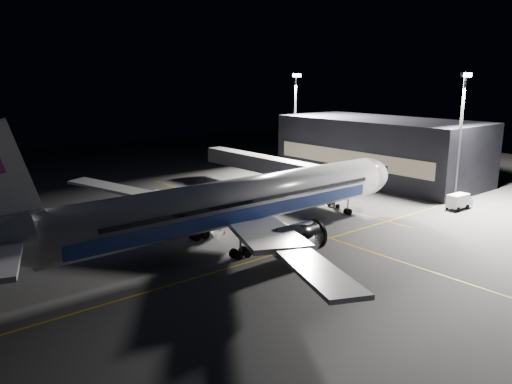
{
  "coord_description": "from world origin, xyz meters",
  "views": [
    {
      "loc": [
        -35.56,
        -46.76,
        20.09
      ],
      "look_at": [
        2.9,
        0.14,
        6.0
      ],
      "focal_mm": 35.0,
      "sensor_mm": 36.0,
      "label": 1
    }
  ],
  "objects_px": {
    "jet_bridge": "(275,167)",
    "floodlight_mast_south": "(461,126)",
    "safety_cone_a": "(224,232)",
    "airliner": "(231,204)",
    "safety_cone_b": "(186,215)",
    "baggage_tug": "(200,223)",
    "service_truck": "(459,201)",
    "safety_cone_c": "(140,224)",
    "floodlight_mast_north": "(295,113)"
  },
  "relations": [
    {
      "from": "jet_bridge",
      "to": "floodlight_mast_south",
      "type": "relative_size",
      "value": 1.66
    },
    {
      "from": "jet_bridge",
      "to": "safety_cone_a",
      "type": "xyz_separation_m",
      "value": [
        -21.31,
        -14.06,
        -4.3
      ]
    },
    {
      "from": "airliner",
      "to": "safety_cone_b",
      "type": "height_order",
      "value": "airliner"
    },
    {
      "from": "baggage_tug",
      "to": "safety_cone_b",
      "type": "height_order",
      "value": "baggage_tug"
    },
    {
      "from": "jet_bridge",
      "to": "service_truck",
      "type": "distance_m",
      "value": 30.67
    },
    {
      "from": "baggage_tug",
      "to": "safety_cone_b",
      "type": "xyz_separation_m",
      "value": [
        1.57,
        6.01,
        -0.49
      ]
    },
    {
      "from": "baggage_tug",
      "to": "airliner",
      "type": "bearing_deg",
      "value": -107.01
    },
    {
      "from": "airliner",
      "to": "baggage_tug",
      "type": "bearing_deg",
      "value": 85.83
    },
    {
      "from": "jet_bridge",
      "to": "safety_cone_c",
      "type": "distance_m",
      "value": 28.92
    },
    {
      "from": "airliner",
      "to": "safety_cone_a",
      "type": "height_order",
      "value": "airliner"
    },
    {
      "from": "floodlight_mast_north",
      "to": "safety_cone_c",
      "type": "height_order",
      "value": "floodlight_mast_north"
    },
    {
      "from": "jet_bridge",
      "to": "safety_cone_c",
      "type": "bearing_deg",
      "value": -171.85
    },
    {
      "from": "floodlight_mast_south",
      "to": "jet_bridge",
      "type": "bearing_deg",
      "value": 126.79
    },
    {
      "from": "safety_cone_c",
      "to": "floodlight_mast_south",
      "type": "bearing_deg",
      "value": -23.37
    },
    {
      "from": "service_truck",
      "to": "baggage_tug",
      "type": "distance_m",
      "value": 40.52
    },
    {
      "from": "jet_bridge",
      "to": "safety_cone_b",
      "type": "bearing_deg",
      "value": -169.03
    },
    {
      "from": "floodlight_mast_south",
      "to": "service_truck",
      "type": "distance_m",
      "value": 12.02
    },
    {
      "from": "jet_bridge",
      "to": "safety_cone_b",
      "type": "relative_size",
      "value": 60.58
    },
    {
      "from": "floodlight_mast_south",
      "to": "service_truck",
      "type": "bearing_deg",
      "value": -142.18
    },
    {
      "from": "floodlight_mast_south",
      "to": "service_truck",
      "type": "xyz_separation_m",
      "value": [
        -3.65,
        -2.83,
        -11.1
      ]
    },
    {
      "from": "airliner",
      "to": "floodlight_mast_north",
      "type": "height_order",
      "value": "floodlight_mast_north"
    },
    {
      "from": "safety_cone_a",
      "to": "floodlight_mast_north",
      "type": "bearing_deg",
      "value": 35.45
    },
    {
      "from": "airliner",
      "to": "safety_cone_c",
      "type": "distance_m",
      "value": 15.72
    },
    {
      "from": "service_truck",
      "to": "jet_bridge",
      "type": "bearing_deg",
      "value": 120.79
    },
    {
      "from": "airliner",
      "to": "floodlight_mast_north",
      "type": "relative_size",
      "value": 2.97
    },
    {
      "from": "jet_bridge",
      "to": "safety_cone_b",
      "type": "xyz_separation_m",
      "value": [
        -20.93,
        -4.06,
        -4.3
      ]
    },
    {
      "from": "safety_cone_c",
      "to": "service_truck",
      "type": "bearing_deg",
      "value": -28.16
    },
    {
      "from": "airliner",
      "to": "service_truck",
      "type": "bearing_deg",
      "value": -13.29
    },
    {
      "from": "floodlight_mast_south",
      "to": "baggage_tug",
      "type": "xyz_separation_m",
      "value": [
        -40.49,
        14.01,
        -11.6
      ]
    },
    {
      "from": "jet_bridge",
      "to": "baggage_tug",
      "type": "height_order",
      "value": "jet_bridge"
    },
    {
      "from": "jet_bridge",
      "to": "baggage_tug",
      "type": "distance_m",
      "value": 24.93
    },
    {
      "from": "safety_cone_b",
      "to": "airliner",
      "type": "bearing_deg",
      "value": -98.73
    },
    {
      "from": "airliner",
      "to": "floodlight_mast_south",
      "type": "bearing_deg",
      "value": -8.33
    },
    {
      "from": "floodlight_mast_south",
      "to": "service_truck",
      "type": "height_order",
      "value": "floodlight_mast_south"
    },
    {
      "from": "service_truck",
      "to": "safety_cone_c",
      "type": "relative_size",
      "value": 7.64
    },
    {
      "from": "safety_cone_a",
      "to": "safety_cone_b",
      "type": "bearing_deg",
      "value": 87.78
    },
    {
      "from": "safety_cone_b",
      "to": "baggage_tug",
      "type": "bearing_deg",
      "value": -104.64
    },
    {
      "from": "floodlight_mast_south",
      "to": "safety_cone_a",
      "type": "relative_size",
      "value": 36.5
    },
    {
      "from": "service_truck",
      "to": "safety_cone_c",
      "type": "height_order",
      "value": "service_truck"
    },
    {
      "from": "airliner",
      "to": "jet_bridge",
      "type": "height_order",
      "value": "airliner"
    },
    {
      "from": "service_truck",
      "to": "safety_cone_a",
      "type": "height_order",
      "value": "service_truck"
    },
    {
      "from": "baggage_tug",
      "to": "safety_cone_c",
      "type": "xyz_separation_m",
      "value": [
        -5.82,
        6.01,
        -0.46
      ]
    },
    {
      "from": "airliner",
      "to": "baggage_tug",
      "type": "relative_size",
      "value": 23.27
    },
    {
      "from": "jet_bridge",
      "to": "safety_cone_c",
      "type": "height_order",
      "value": "jet_bridge"
    },
    {
      "from": "baggage_tug",
      "to": "safety_cone_a",
      "type": "bearing_deg",
      "value": -86.39
    },
    {
      "from": "floodlight_mast_north",
      "to": "service_truck",
      "type": "xyz_separation_m",
      "value": [
        -3.65,
        -40.83,
        -11.1
      ]
    },
    {
      "from": "airliner",
      "to": "baggage_tug",
      "type": "height_order",
      "value": "airliner"
    },
    {
      "from": "safety_cone_a",
      "to": "safety_cone_c",
      "type": "bearing_deg",
      "value": 125.01
    },
    {
      "from": "airliner",
      "to": "floodlight_mast_north",
      "type": "bearing_deg",
      "value": 37.91
    },
    {
      "from": "floodlight_mast_north",
      "to": "service_truck",
      "type": "distance_m",
      "value": 42.47
    }
  ]
}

